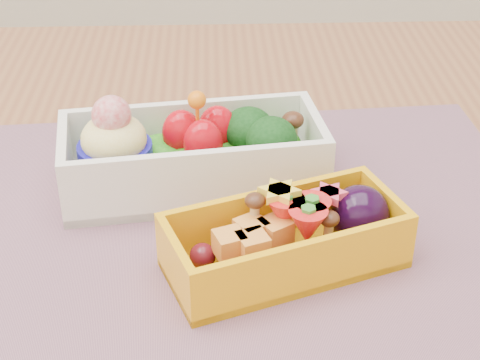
{
  "coord_description": "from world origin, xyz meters",
  "views": [
    {
      "loc": [
        -0.01,
        -0.45,
        1.07
      ],
      "look_at": [
        0.0,
        -0.0,
        0.79
      ],
      "focal_mm": 57.87,
      "sensor_mm": 36.0,
      "label": 1
    }
  ],
  "objects_px": {
    "placemat": "(230,230)",
    "bento_yellow": "(290,237)",
    "table": "(237,326)",
    "bento_white": "(192,155)"
  },
  "relations": [
    {
      "from": "placemat",
      "to": "bento_yellow",
      "type": "xyz_separation_m",
      "value": [
        0.04,
        -0.04,
        0.02
      ]
    },
    {
      "from": "table",
      "to": "placemat",
      "type": "distance_m",
      "value": 0.1
    },
    {
      "from": "placemat",
      "to": "table",
      "type": "bearing_deg",
      "value": 61.61
    },
    {
      "from": "placemat",
      "to": "bento_yellow",
      "type": "relative_size",
      "value": 2.71
    },
    {
      "from": "placemat",
      "to": "bento_white",
      "type": "bearing_deg",
      "value": 114.65
    },
    {
      "from": "placemat",
      "to": "bento_yellow",
      "type": "distance_m",
      "value": 0.06
    },
    {
      "from": "table",
      "to": "placemat",
      "type": "relative_size",
      "value": 2.64
    },
    {
      "from": "table",
      "to": "bento_white",
      "type": "bearing_deg",
      "value": 123.06
    },
    {
      "from": "bento_white",
      "to": "bento_yellow",
      "type": "bearing_deg",
      "value": -64.6
    },
    {
      "from": "table",
      "to": "bento_yellow",
      "type": "xyz_separation_m",
      "value": [
        0.03,
        -0.05,
        0.12
      ]
    }
  ]
}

